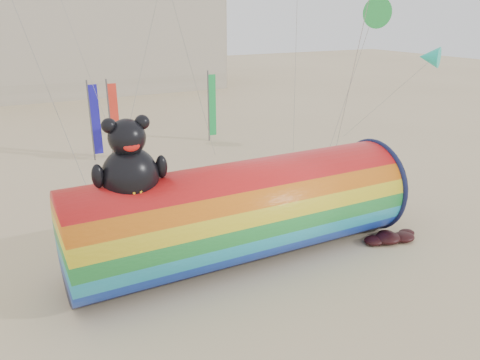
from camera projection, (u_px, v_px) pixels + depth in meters
name	position (u px, v px, depth m)	size (l,w,h in m)	color
ground	(246.00, 247.00, 19.38)	(160.00, 160.00, 0.00)	#CCB58C
windsock_assembly	(242.00, 209.00, 17.98)	(13.40, 4.08, 6.18)	red
kite_handler	(357.00, 211.00, 20.75)	(0.64, 0.42, 1.74)	#515358
fabric_bundle	(391.00, 237.00, 19.84)	(2.62, 1.35, 0.41)	#380A0A
festival_banners	(143.00, 114.00, 31.57)	(9.29, 1.24, 5.20)	#59595E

